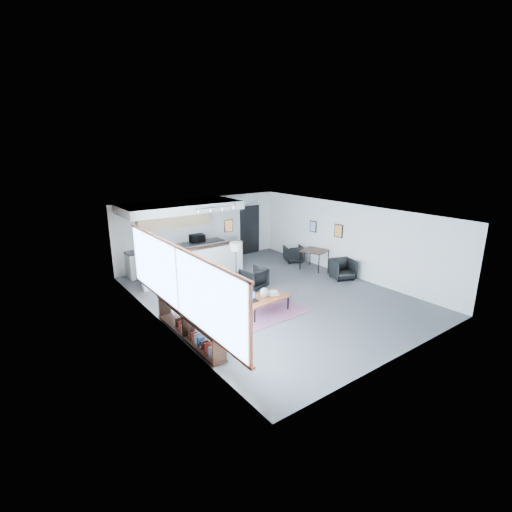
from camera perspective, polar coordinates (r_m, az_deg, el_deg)
room at (r=11.30m, az=2.27°, el=0.10°), size 7.02×9.02×2.62m
window at (r=8.79m, az=-11.95°, el=-3.91°), size 0.10×5.95×1.66m
console at (r=9.17m, az=-10.20°, el=-10.62°), size 0.35×3.00×0.80m
kitchenette at (r=13.75m, az=-11.37°, el=3.04°), size 4.20×1.96×2.60m
doorway at (r=16.13m, az=-1.08°, el=4.17°), size 1.10×0.12×2.15m
track_light at (r=12.49m, az=-6.15°, el=7.34°), size 1.60×0.07×0.15m
wall_art_lower at (r=13.86m, az=12.58°, el=3.80°), size 0.03×0.38×0.48m
wall_art_upper at (r=14.74m, az=8.79°, el=4.52°), size 0.03×0.34×0.44m
kilim_rug at (r=10.54m, az=1.29°, el=-8.61°), size 2.33×1.64×0.01m
coffee_table at (r=10.38m, az=1.30°, el=-6.59°), size 1.41×0.84×0.44m
laptop at (r=10.16m, az=-0.73°, el=-6.51°), size 0.33×0.28×0.22m
ceramic_pot at (r=10.35m, az=1.34°, el=-5.63°), size 0.27×0.27×0.27m
book_stack at (r=10.58m, az=2.59°, el=-5.69°), size 0.37×0.33×0.10m
coaster at (r=10.28m, az=2.96°, el=-6.61°), size 0.11×0.11×0.01m
armchair_left at (r=11.48m, az=-5.29°, el=-4.26°), size 0.87×0.82×0.86m
armchair_right at (r=12.20m, az=-0.34°, el=-3.23°), size 0.83×0.79×0.74m
floor_lamp at (r=12.43m, az=-3.12°, el=1.26°), size 0.45×0.45×1.42m
dining_table at (r=14.19m, az=9.02°, el=0.64°), size 1.10×1.10×0.74m
dining_chair_near at (r=13.39m, az=13.12°, el=-2.06°), size 0.80×0.78×0.66m
dining_chair_far at (r=15.11m, az=5.81°, el=0.26°), size 0.77×0.75×0.62m
microwave at (r=14.55m, az=-9.06°, el=2.82°), size 0.58×0.35×0.37m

